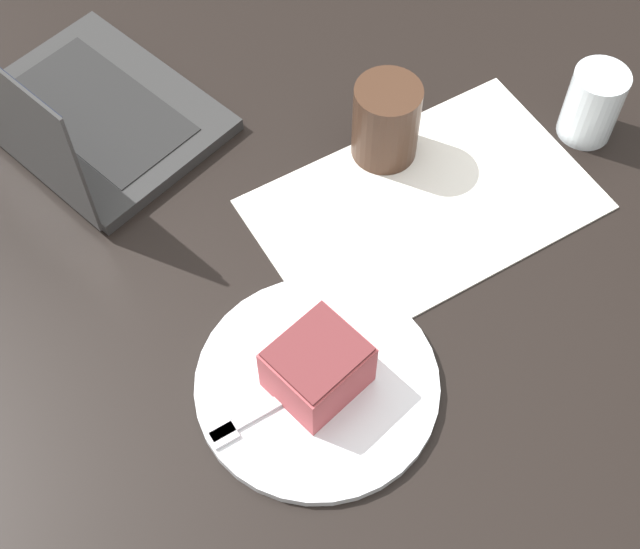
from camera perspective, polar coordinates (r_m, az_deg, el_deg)
ground_plane at (r=1.69m, az=0.10°, el=-9.99°), size 12.00×12.00×0.00m
dining_table at (r=1.17m, az=0.15°, el=0.82°), size 1.18×1.18×0.70m
paper_document at (r=1.09m, az=6.69°, el=4.48°), size 0.47×0.39×0.00m
plate at (r=0.95m, az=-0.18°, el=-7.05°), size 0.26×0.26×0.01m
cake_slice at (r=0.92m, az=-0.16°, el=-5.94°), size 0.12×0.12×0.07m
fork at (r=0.93m, az=-3.38°, el=-8.48°), size 0.16×0.09×0.00m
coffee_glass at (r=1.10m, az=4.25°, el=9.69°), size 0.08×0.08×0.11m
water_glass at (r=1.17m, az=17.06°, el=10.39°), size 0.07×0.07×0.10m
laptop at (r=1.17m, az=-15.28°, el=9.93°), size 0.37×0.38×0.21m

